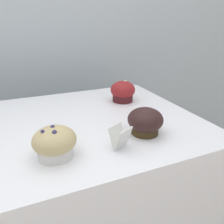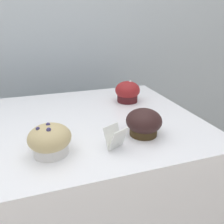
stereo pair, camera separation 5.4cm
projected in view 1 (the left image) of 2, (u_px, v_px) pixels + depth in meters
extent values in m
cube|color=#A8B2B7|center=(32.00, 84.00, 1.21)|extent=(3.20, 0.10, 1.80)
cylinder|color=#3B2B15|center=(145.00, 126.00, 0.64)|extent=(0.08, 0.08, 0.04)
ellipsoid|color=#311B19|center=(145.00, 120.00, 0.63)|extent=(0.10, 0.10, 0.07)
cylinder|color=silver|center=(54.00, 148.00, 0.53)|extent=(0.09, 0.09, 0.04)
ellipsoid|color=tan|center=(53.00, 140.00, 0.52)|extent=(0.11, 0.11, 0.06)
sphere|color=navy|center=(54.00, 127.00, 0.52)|extent=(0.01, 0.01, 0.01)
sphere|color=navy|center=(54.00, 132.00, 0.49)|extent=(0.01, 0.01, 0.01)
sphere|color=navy|center=(43.00, 131.00, 0.50)|extent=(0.01, 0.01, 0.01)
cylinder|color=#47171A|center=(123.00, 95.00, 0.90)|extent=(0.08, 0.08, 0.05)
ellipsoid|color=maroon|center=(123.00, 90.00, 0.89)|extent=(0.10, 0.10, 0.07)
sphere|color=white|center=(125.00, 81.00, 0.88)|extent=(0.01, 0.01, 0.01)
cube|color=white|center=(117.00, 136.00, 0.57)|extent=(0.05, 0.04, 0.06)
cube|color=silver|center=(123.00, 139.00, 0.55)|extent=(0.05, 0.04, 0.06)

